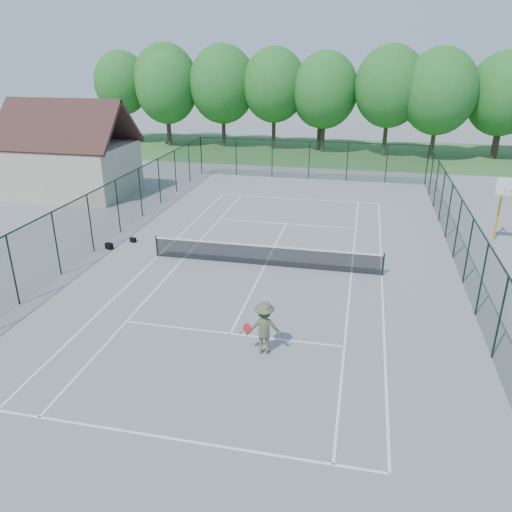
% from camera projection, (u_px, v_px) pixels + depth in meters
% --- Properties ---
extents(ground, '(140.00, 140.00, 0.00)m').
position_uv_depth(ground, '(265.00, 265.00, 23.98)').
color(ground, gray).
rests_on(ground, ground).
extents(grass_far, '(80.00, 16.00, 0.01)m').
position_uv_depth(grass_far, '(322.00, 152.00, 51.09)').
color(grass_far, '#427838').
rests_on(grass_far, ground).
extents(court_lines, '(11.05, 23.85, 0.01)m').
position_uv_depth(court_lines, '(265.00, 265.00, 23.98)').
color(court_lines, white).
rests_on(court_lines, ground).
extents(tennis_net, '(11.08, 0.08, 1.10)m').
position_uv_depth(tennis_net, '(265.00, 254.00, 23.76)').
color(tennis_net, black).
rests_on(tennis_net, ground).
extents(fence_enclosure, '(18.05, 36.05, 3.02)m').
position_uv_depth(fence_enclosure, '(265.00, 235.00, 23.39)').
color(fence_enclosure, '#15321A').
rests_on(fence_enclosure, ground).
extents(utility_building, '(8.60, 6.27, 6.63)m').
position_uv_depth(utility_building, '(70.00, 150.00, 34.96)').
color(utility_building, beige).
rests_on(utility_building, ground).
extents(tree_line_far, '(39.40, 6.40, 9.70)m').
position_uv_depth(tree_line_far, '(325.00, 90.00, 48.81)').
color(tree_line_far, '#3F2F20').
rests_on(tree_line_far, ground).
extents(basketball_goal, '(1.20, 1.43, 3.65)m').
position_uv_depth(basketball_goal, '(504.00, 197.00, 25.82)').
color(basketball_goal, gold).
rests_on(basketball_goal, ground).
extents(sports_bag_a, '(0.46, 0.37, 0.32)m').
position_uv_depth(sports_bag_a, '(109.00, 246.00, 25.93)').
color(sports_bag_a, black).
rests_on(sports_bag_a, ground).
extents(sports_bag_b, '(0.36, 0.28, 0.25)m').
position_uv_depth(sports_bag_b, '(133.00, 240.00, 26.86)').
color(sports_bag_b, black).
rests_on(sports_bag_b, ground).
extents(tennis_player, '(1.83, 0.89, 1.88)m').
position_uv_depth(tennis_player, '(264.00, 328.00, 16.76)').
color(tennis_player, '#56593E').
rests_on(tennis_player, ground).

